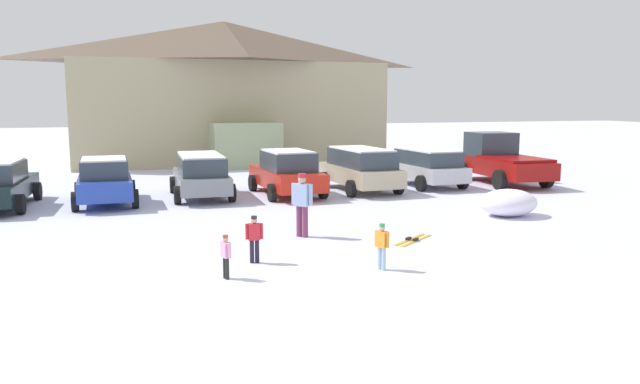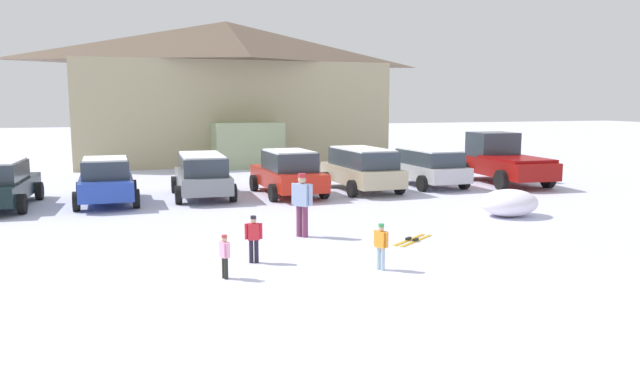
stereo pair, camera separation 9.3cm
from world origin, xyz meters
name	(u,v)px [view 2 (the right image)]	position (x,y,z in m)	size (l,w,h in m)	color
ground	(339,300)	(0.00, 0.00, 0.00)	(160.00, 160.00, 0.00)	silver
ski_lodge	(227,91)	(2.84, 27.26, 4.12)	(18.17, 10.72, 8.13)	tan
parked_blue_hatchback	(106,181)	(-4.01, 12.38, 0.81)	(2.09, 4.11, 1.61)	#2340A5
parked_grey_wagon	(202,174)	(-0.67, 12.88, 0.87)	(2.24, 4.58, 1.60)	gray
parked_red_sedan	(288,172)	(2.48, 12.42, 0.85)	(2.24, 4.56, 1.70)	red
parked_beige_suv	(362,168)	(5.51, 12.52, 0.91)	(2.27, 4.49, 1.69)	tan
parked_silver_wagon	(428,166)	(8.62, 12.88, 0.85)	(2.19, 4.09, 1.55)	#B6B6BC
pickup_truck	(502,160)	(12.10, 12.80, 0.99)	(2.65, 5.39, 2.15)	maroon
skier_child_in_pink_snowsuit	(225,254)	(-1.69, 2.01, 0.50)	(0.18, 0.32, 0.89)	black
skier_child_in_red_jacket	(254,236)	(-0.88, 3.04, 0.59)	(0.39, 0.19, 1.05)	#221C2C
skier_adult_in_blue_parka	(302,201)	(0.88, 5.24, 0.94)	(0.45, 0.49, 1.67)	#743354
skier_child_in_orange_jacket	(381,244)	(1.52, 1.63, 0.56)	(0.24, 0.33, 0.99)	#9DB7CA
pair_of_skis	(413,240)	(3.41, 3.91, 0.02)	(1.46, 1.20, 0.08)	#EDAA15
plowed_snow_pile	(509,203)	(7.77, 6.05, 0.42)	(1.84, 1.47, 0.83)	white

